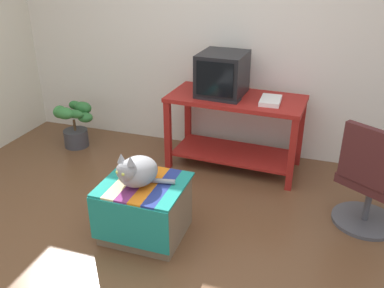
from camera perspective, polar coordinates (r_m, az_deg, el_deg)
name	(u,v)px	position (r m, az deg, el deg)	size (l,w,h in m)	color
ground_plane	(149,259)	(3.11, -5.93, -15.58)	(14.00, 14.00, 0.00)	brown
back_wall	(226,29)	(4.36, 4.70, 15.58)	(8.00, 0.10, 2.60)	silver
desk	(235,120)	(4.10, 6.00, 3.33)	(1.33, 0.68, 0.75)	maroon
tv_monitor	(222,74)	(4.02, 4.23, 9.60)	(0.45, 0.50, 0.41)	black
keyboard	(219,98)	(3.92, 3.73, 6.32)	(0.40, 0.15, 0.02)	black
book	(271,101)	(3.89, 10.81, 5.93)	(0.18, 0.29, 0.04)	white
ottoman_with_blanket	(145,209)	(3.22, -6.56, -8.92)	(0.62, 0.57, 0.46)	#7A664C
cat	(136,171)	(3.02, -7.71, -3.74)	(0.43, 0.38, 0.29)	gray
potted_plant	(74,124)	(4.77, -15.96, 2.74)	(0.43, 0.34, 0.51)	#3D3D42
office_chair	(369,184)	(3.49, 23.26, -5.06)	(0.58, 0.58, 0.89)	#4C4C51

